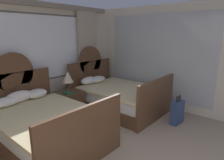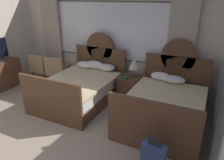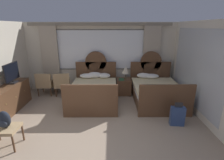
# 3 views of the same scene
# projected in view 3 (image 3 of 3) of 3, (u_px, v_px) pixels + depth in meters

# --- Properties ---
(ground_plane) EXTENTS (24.00, 24.00, 0.00)m
(ground_plane) POSITION_uv_depth(u_px,v_px,m) (93.00, 148.00, 3.72)
(ground_plane) COLOR gray
(wall_back_window) EXTENTS (5.88, 0.22, 2.70)m
(wall_back_window) POSITION_uv_depth(u_px,v_px,m) (101.00, 55.00, 6.82)
(wall_back_window) COLOR beige
(wall_back_window) RESTS_ON ground_plane
(wall_right_mirror) EXTENTS (0.08, 4.29, 2.70)m
(wall_right_mirror) POSITION_uv_depth(u_px,v_px,m) (201.00, 70.00, 4.84)
(wall_right_mirror) COLOR beige
(wall_right_mirror) RESTS_ON ground_plane
(bed_near_window) EXTENTS (1.59, 2.22, 1.62)m
(bed_near_window) POSITION_uv_depth(u_px,v_px,m) (94.00, 91.00, 5.96)
(bed_near_window) COLOR brown
(bed_near_window) RESTS_ON ground_plane
(bed_near_mirror) EXTENTS (1.59, 2.22, 1.62)m
(bed_near_mirror) POSITION_uv_depth(u_px,v_px,m) (156.00, 91.00, 5.96)
(bed_near_mirror) COLOR brown
(bed_near_mirror) RESTS_ON ground_plane
(nightstand_between_beds) EXTENTS (0.55, 0.57, 0.60)m
(nightstand_between_beds) POSITION_uv_depth(u_px,v_px,m) (124.00, 86.00, 6.62)
(nightstand_between_beds) COLOR brown
(nightstand_between_beds) RESTS_ON ground_plane
(table_lamp_on_nightstand) EXTENTS (0.27, 0.27, 0.48)m
(table_lamp_on_nightstand) POSITION_uv_depth(u_px,v_px,m) (126.00, 70.00, 6.50)
(table_lamp_on_nightstand) COLOR brown
(table_lamp_on_nightstand) RESTS_ON nightstand_between_beds
(book_on_nightstand) EXTENTS (0.18, 0.26, 0.03)m
(book_on_nightstand) POSITION_uv_depth(u_px,v_px,m) (121.00, 79.00, 6.42)
(book_on_nightstand) COLOR #285133
(book_on_nightstand) RESTS_ON nightstand_between_beds
(dresser_minibar) EXTENTS (0.48, 1.90, 0.82)m
(dresser_minibar) POSITION_uv_depth(u_px,v_px,m) (9.00, 99.00, 5.18)
(dresser_minibar) COLOR brown
(dresser_minibar) RESTS_ON ground_plane
(tv_flatscreen) EXTENTS (0.20, 0.77, 0.64)m
(tv_flatscreen) POSITION_uv_depth(u_px,v_px,m) (12.00, 73.00, 5.29)
(tv_flatscreen) COLOR black
(tv_flatscreen) RESTS_ON dresser_minibar
(armchair_by_window_left) EXTENTS (0.68, 0.68, 0.88)m
(armchair_by_window_left) POSITION_uv_depth(u_px,v_px,m) (62.00, 83.00, 6.47)
(armchair_by_window_left) COLOR tan
(armchair_by_window_left) RESTS_ON ground_plane
(armchair_by_window_centre) EXTENTS (0.58, 0.58, 0.88)m
(armchair_by_window_centre) POSITION_uv_depth(u_px,v_px,m) (45.00, 83.00, 6.47)
(armchair_by_window_centre) COLOR tan
(armchair_by_window_centre) RESTS_ON ground_plane
(luggage_bench) EXTENTS (0.62, 0.46, 0.47)m
(luggage_bench) POSITION_uv_depth(u_px,v_px,m) (4.00, 130.00, 3.65)
(luggage_bench) COLOR tan
(luggage_bench) RESTS_ON ground_plane
(backpack_on_bench) EXTENTS (0.26, 0.20, 0.38)m
(backpack_on_bench) POSITION_uv_depth(u_px,v_px,m) (4.00, 120.00, 3.57)
(backpack_on_bench) COLOR #1E232D
(backpack_on_bench) RESTS_ON luggage_bench
(suitcase_on_floor) EXTENTS (0.38, 0.19, 0.66)m
(suitcase_on_floor) POSITION_uv_depth(u_px,v_px,m) (177.00, 116.00, 4.51)
(suitcase_on_floor) COLOR navy
(suitcase_on_floor) RESTS_ON ground_plane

